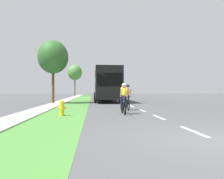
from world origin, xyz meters
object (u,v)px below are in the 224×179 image
at_px(cyclist_trailing, 127,97).
at_px(bus_black, 106,84).
at_px(street_tree_far, 75,73).
at_px(sedan_maroon, 115,93).
at_px(fire_hydrant_yellow, 62,108).
at_px(street_tree_near, 53,57).
at_px(cyclist_lead, 123,98).

relative_size(cyclist_trailing, bus_black, 0.15).
relative_size(cyclist_trailing, street_tree_far, 0.25).
bearing_deg(street_tree_far, bus_black, -77.26).
distance_m(cyclist_trailing, street_tree_far, 36.70).
distance_m(sedan_maroon, street_tree_far, 11.75).
xyz_separation_m(fire_hydrant_yellow, sedan_maroon, (5.64, 31.52, 0.40)).
height_order(bus_black, street_tree_near, street_tree_near).
distance_m(bus_black, street_tree_near, 7.12).
distance_m(bus_black, sedan_maroon, 17.16).
distance_m(street_tree_near, street_tree_far, 28.45).
relative_size(fire_hydrant_yellow, cyclist_lead, 0.44).
bearing_deg(street_tree_near, cyclist_trailing, -52.12).
bearing_deg(cyclist_trailing, fire_hydrant_yellow, -141.55).
height_order(cyclist_lead, cyclist_trailing, same).
bearing_deg(fire_hydrant_yellow, cyclist_lead, 9.70).
bearing_deg(sedan_maroon, cyclist_trailing, -94.07).
distance_m(sedan_maroon, street_tree_near, 22.86).
bearing_deg(street_tree_near, street_tree_far, 90.54).
distance_m(cyclist_lead, sedan_maroon, 31.10).
bearing_deg(street_tree_far, cyclist_trailing, -80.37).
relative_size(street_tree_near, street_tree_far, 0.86).
bearing_deg(street_tree_far, fire_hydrant_yellow, -86.32).
bearing_deg(street_tree_near, cyclist_lead, -61.74).
xyz_separation_m(street_tree_near, street_tree_far, (-0.27, 28.44, 0.81)).
bearing_deg(cyclist_lead, street_tree_far, 98.25).
relative_size(fire_hydrant_yellow, cyclist_trailing, 0.44).
relative_size(bus_black, sedan_maroon, 2.70).
bearing_deg(cyclist_trailing, street_tree_near, 127.88).
relative_size(bus_black, street_tree_near, 1.97).
bearing_deg(fire_hydrant_yellow, street_tree_near, 102.16).
bearing_deg(fire_hydrant_yellow, sedan_maroon, 79.86).
distance_m(cyclist_lead, cyclist_trailing, 2.40).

